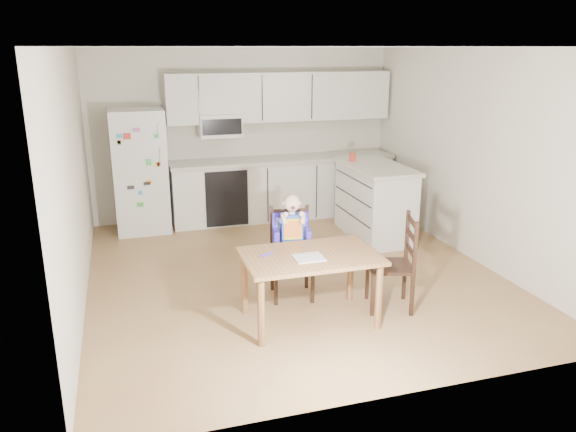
% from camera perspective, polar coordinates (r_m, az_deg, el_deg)
% --- Properties ---
extents(room, '(4.52, 5.01, 2.51)m').
position_cam_1_polar(room, '(6.58, -0.76, 5.86)').
color(room, '#9A683E').
rests_on(room, ground).
extents(refrigerator, '(0.72, 0.70, 1.70)m').
position_cam_1_polar(refrigerator, '(8.06, -14.79, 4.44)').
color(refrigerator, silver).
rests_on(refrigerator, ground).
extents(kitchen_run, '(3.37, 0.62, 2.15)m').
position_cam_1_polar(kitchen_run, '(8.45, -0.77, 5.74)').
color(kitchen_run, silver).
rests_on(kitchen_run, ground).
extents(kitchen_island, '(0.71, 1.35, 1.00)m').
position_cam_1_polar(kitchen_island, '(7.68, 8.79, 1.53)').
color(kitchen_island, silver).
rests_on(kitchen_island, ground).
extents(red_cup, '(0.09, 0.09, 0.11)m').
position_cam_1_polar(red_cup, '(7.79, 6.57, 5.97)').
color(red_cup, red).
rests_on(red_cup, kitchen_island).
extents(dining_table, '(1.25, 0.80, 0.67)m').
position_cam_1_polar(dining_table, '(5.20, 2.25, -4.85)').
color(dining_table, brown).
rests_on(dining_table, ground).
extents(napkin, '(0.27, 0.23, 0.01)m').
position_cam_1_polar(napkin, '(5.08, 2.11, -4.26)').
color(napkin, '#A6A6AB').
rests_on(napkin, dining_table).
extents(toddler_spoon, '(0.12, 0.06, 0.02)m').
position_cam_1_polar(toddler_spoon, '(5.14, -2.31, -3.96)').
color(toddler_spoon, '#3625C2').
rests_on(toddler_spoon, dining_table).
extents(chair_booster, '(0.47, 0.47, 1.09)m').
position_cam_1_polar(chair_booster, '(5.73, 0.34, -1.92)').
color(chair_booster, black).
rests_on(chair_booster, ground).
extents(chair_side, '(0.52, 0.52, 0.95)m').
position_cam_1_polar(chair_side, '(5.60, 11.35, -4.07)').
color(chair_side, black).
rests_on(chair_side, ground).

